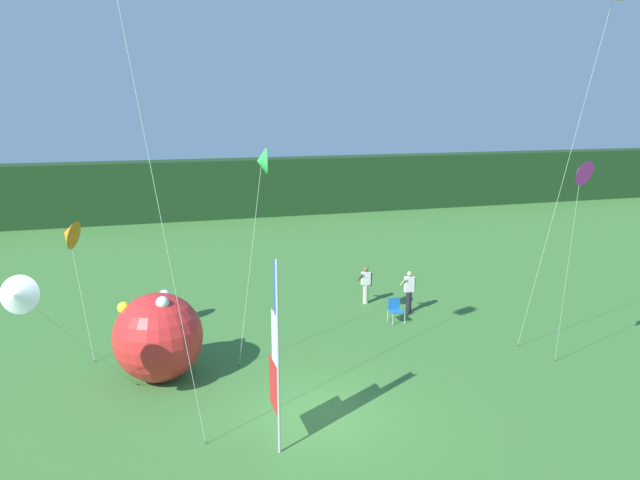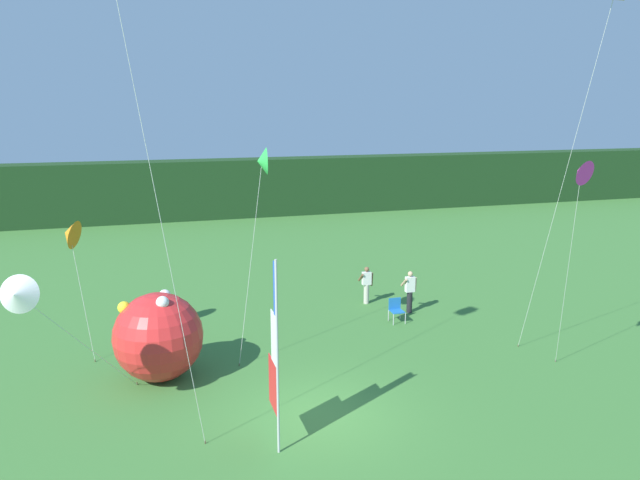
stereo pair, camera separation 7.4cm
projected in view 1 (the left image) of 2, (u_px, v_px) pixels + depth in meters
The scene contains 11 objects.
ground_plane at pixel (321, 415), 15.94m from camera, with size 120.00×120.00×0.00m, color #3D7533.
distant_treeline at pixel (202, 189), 43.21m from camera, with size 80.00×2.40×4.15m, color #193819.
banner_flag at pixel (275, 358), 14.04m from camera, with size 0.06×1.03×4.70m.
person_near_banner at pixel (409, 290), 23.66m from camera, with size 0.55×0.48×1.68m.
person_mid_field at pixel (366, 284), 24.75m from camera, with size 0.55×0.48×1.55m.
inflatable_balloon at pixel (158, 337), 17.80m from camera, with size 2.63×2.63×2.71m.
folding_chair at pixel (395, 308), 22.74m from camera, with size 0.51×0.51×0.89m.
kite_orange_delta_2 at pixel (69, 234), 19.37m from camera, with size 0.97×1.79×4.45m.
kite_white_delta_3 at pixel (17, 295), 13.45m from camera, with size 2.83×3.28×4.35m.
kite_magenta_delta_4 at pixel (581, 173), 15.91m from camera, with size 1.60×2.11×6.65m.
kite_green_delta_5 at pixel (262, 162), 18.38m from camera, with size 1.19×1.03×6.74m.
Camera 1 is at (-4.17, -13.92, 8.02)m, focal length 33.95 mm.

